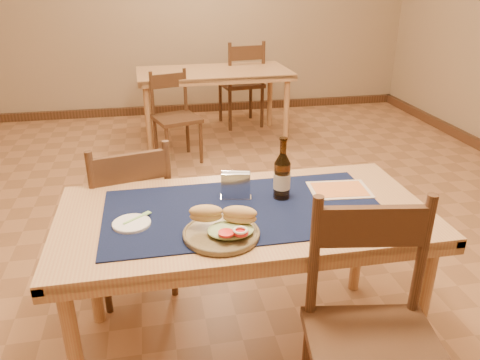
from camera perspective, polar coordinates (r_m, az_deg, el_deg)
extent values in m
cube|color=#9C6944|center=(3.10, -2.52, -9.39)|extent=(6.00, 7.00, 0.02)
cylinder|color=tan|center=(2.00, -19.43, -19.76)|extent=(0.06, 0.06, 0.71)
cylinder|color=tan|center=(2.25, 21.22, -14.53)|extent=(0.06, 0.06, 0.71)
cylinder|color=tan|center=(2.50, -17.68, -9.68)|extent=(0.06, 0.06, 0.71)
cylinder|color=tan|center=(2.70, 14.33, -6.54)|extent=(0.06, 0.06, 0.71)
cube|color=tan|center=(2.04, 0.54, -4.20)|extent=(1.60, 0.80, 0.04)
cube|color=#0E1335|center=(2.03, 0.54, -3.63)|extent=(1.20, 0.60, 0.01)
cube|color=#492B1A|center=(6.26, -7.42, 8.60)|extent=(6.00, 0.06, 0.10)
cylinder|color=tan|center=(4.77, -11.05, 7.28)|extent=(0.06, 0.06, 0.71)
cylinder|color=tan|center=(5.01, 5.66, 8.40)|extent=(0.06, 0.06, 0.71)
cylinder|color=tan|center=(5.39, -11.34, 9.16)|extent=(0.06, 0.06, 0.71)
cylinder|color=tan|center=(5.60, 3.65, 10.13)|extent=(0.06, 0.06, 0.71)
cube|color=tan|center=(5.06, -3.24, 12.99)|extent=(1.61, 0.84, 0.04)
cylinder|color=#492B1A|center=(2.97, -10.19, -5.95)|extent=(0.04, 0.04, 0.46)
cylinder|color=#492B1A|center=(2.92, -17.26, -7.24)|extent=(0.04, 0.04, 0.46)
cylinder|color=#492B1A|center=(2.66, -8.18, -9.63)|extent=(0.04, 0.04, 0.46)
cylinder|color=#492B1A|center=(2.61, -16.11, -11.18)|extent=(0.04, 0.04, 0.46)
cube|color=#492B1A|center=(2.67, -13.40, -4.22)|extent=(0.52, 0.52, 0.04)
cube|color=#492B1A|center=(2.34, -13.27, 1.44)|extent=(0.37, 0.11, 0.14)
cylinder|color=#492B1A|center=(2.43, -8.75, -0.54)|extent=(0.04, 0.04, 0.47)
cylinder|color=#492B1A|center=(2.37, -17.35, -2.02)|extent=(0.04, 0.04, 0.47)
cube|color=#492B1A|center=(1.78, 16.34, -19.65)|extent=(0.53, 0.53, 0.04)
cube|color=#492B1A|center=(1.71, 15.81, -5.47)|extent=(0.39, 0.10, 0.15)
cylinder|color=#492B1A|center=(1.74, 9.00, -9.49)|extent=(0.04, 0.04, 0.50)
cylinder|color=#492B1A|center=(1.85, 21.26, -8.75)|extent=(0.04, 0.04, 0.50)
cylinder|color=#492B1A|center=(4.37, -8.84, 3.90)|extent=(0.03, 0.03, 0.42)
cylinder|color=#492B1A|center=(4.49, -4.79, 4.62)|extent=(0.03, 0.03, 0.42)
cylinder|color=#492B1A|center=(4.68, -10.25, 5.13)|extent=(0.03, 0.03, 0.42)
cylinder|color=#492B1A|center=(4.78, -6.41, 5.79)|extent=(0.03, 0.03, 0.42)
cube|color=#492B1A|center=(4.51, -7.72, 7.41)|extent=(0.49, 0.49, 0.04)
cube|color=#492B1A|center=(4.60, -8.75, 11.87)|extent=(0.33, 0.12, 0.13)
cylinder|color=#492B1A|center=(4.57, -10.68, 10.22)|extent=(0.03, 0.03, 0.43)
cylinder|color=#492B1A|center=(4.68, -6.70, 10.79)|extent=(0.03, 0.03, 0.43)
cylinder|color=#492B1A|center=(5.92, 1.31, 9.85)|extent=(0.04, 0.04, 0.49)
cylinder|color=#492B1A|center=(5.80, -2.42, 9.54)|extent=(0.04, 0.04, 0.49)
cylinder|color=#492B1A|center=(5.56, 2.70, 8.90)|extent=(0.04, 0.04, 0.49)
cylinder|color=#492B1A|center=(5.43, -1.22, 8.56)|extent=(0.04, 0.04, 0.49)
cube|color=#492B1A|center=(5.61, 0.09, 11.67)|extent=(0.52, 0.52, 0.04)
cube|color=#492B1A|center=(5.35, 0.84, 15.23)|extent=(0.40, 0.08, 0.15)
cylinder|color=#492B1A|center=(5.44, 2.85, 13.94)|extent=(0.04, 0.04, 0.50)
cylinder|color=#492B1A|center=(5.31, -1.23, 13.72)|extent=(0.04, 0.04, 0.50)
cylinder|color=brown|center=(1.83, -2.28, -6.57)|extent=(0.30, 0.30, 0.02)
torus|color=brown|center=(1.83, -2.29, -6.39)|extent=(0.30, 0.30, 0.01)
ellipsoid|color=#B1CA8B|center=(1.81, -1.15, -6.09)|extent=(0.18, 0.15, 0.03)
ellipsoid|color=tan|center=(1.83, -4.18, -4.13)|extent=(0.14, 0.08, 0.07)
ellipsoid|color=tan|center=(1.82, -0.04, -4.31)|extent=(0.14, 0.10, 0.07)
cylinder|color=red|center=(1.75, -1.70, -6.48)|extent=(0.06, 0.06, 0.01)
cylinder|color=red|center=(1.75, 0.13, -6.44)|extent=(0.06, 0.06, 0.01)
torus|color=white|center=(1.74, 0.04, -6.13)|extent=(0.06, 0.06, 0.01)
cylinder|color=white|center=(1.96, -13.08, -5.20)|extent=(0.16, 0.16, 0.01)
torus|color=white|center=(1.95, -13.09, -5.09)|extent=(0.15, 0.15, 0.01)
cube|color=#8BC66C|center=(1.97, -12.80, -4.68)|extent=(0.09, 0.07, 0.00)
cube|color=#8BC66C|center=(2.01, -11.27, -3.99)|extent=(0.04, 0.04, 0.00)
cylinder|color=#41250B|center=(2.10, 5.13, -0.08)|extent=(0.07, 0.07, 0.17)
cone|color=#41250B|center=(2.06, 5.23, 2.59)|extent=(0.07, 0.07, 0.04)
cylinder|color=#41250B|center=(2.04, 5.29, 4.04)|extent=(0.03, 0.03, 0.07)
cylinder|color=#41250B|center=(2.03, 5.33, 5.04)|extent=(0.04, 0.04, 0.01)
cylinder|color=beige|center=(2.10, 5.13, -0.08)|extent=(0.08, 0.08, 0.07)
cube|color=silver|center=(2.13, -0.51, -2.11)|extent=(0.15, 0.08, 0.00)
cube|color=silver|center=(2.08, -0.53, -0.85)|extent=(0.13, 0.03, 0.12)
cube|color=silver|center=(2.12, -0.50, -0.35)|extent=(0.13, 0.03, 0.12)
cube|color=white|center=(2.10, -0.51, -0.72)|extent=(0.13, 0.06, 0.11)
cube|color=teal|center=(2.08, -0.53, -0.65)|extent=(0.09, 0.02, 0.04)
cube|color=beige|center=(2.25, 12.03, -1.16)|extent=(0.30, 0.23, 0.00)
cube|color=orange|center=(2.25, 12.04, -1.09)|extent=(0.26, 0.19, 0.00)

